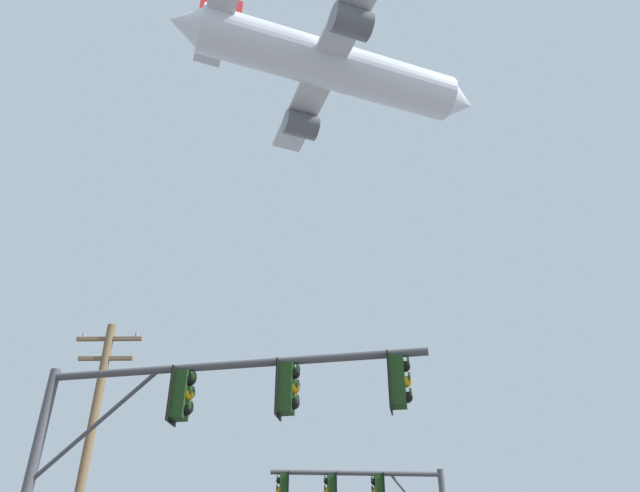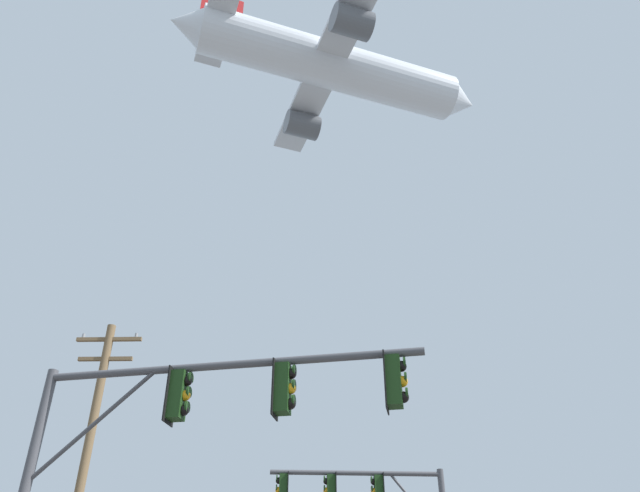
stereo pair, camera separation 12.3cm
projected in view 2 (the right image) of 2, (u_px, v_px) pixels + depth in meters
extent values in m
cylinder|color=#4C4C51|center=(229.00, 365.00, 11.56)|extent=(7.19, 1.33, 0.15)
cylinder|color=#4C4C51|center=(93.00, 425.00, 11.43)|extent=(2.22, 0.44, 2.02)
cube|color=#193814|center=(394.00, 382.00, 10.80)|extent=(0.31, 0.36, 0.90)
cylinder|color=#193814|center=(392.00, 354.00, 11.07)|extent=(0.05, 0.05, 0.12)
cube|color=black|center=(386.00, 382.00, 10.82)|extent=(0.10, 0.46, 1.04)
sphere|color=black|center=(401.00, 366.00, 10.92)|extent=(0.20, 0.20, 0.20)
cylinder|color=#193814|center=(405.00, 363.00, 10.94)|extent=(0.07, 0.21, 0.21)
sphere|color=orange|center=(402.00, 382.00, 10.77)|extent=(0.20, 0.20, 0.20)
cylinder|color=#193814|center=(406.00, 378.00, 10.80)|extent=(0.07, 0.21, 0.21)
sphere|color=black|center=(403.00, 397.00, 10.62)|extent=(0.20, 0.20, 0.20)
cylinder|color=#193814|center=(407.00, 394.00, 10.65)|extent=(0.07, 0.21, 0.21)
cube|color=#193814|center=(283.00, 389.00, 11.11)|extent=(0.31, 0.36, 0.90)
cylinder|color=#193814|center=(284.00, 362.00, 11.39)|extent=(0.05, 0.05, 0.12)
cube|color=black|center=(275.00, 389.00, 11.14)|extent=(0.10, 0.46, 1.04)
sphere|color=black|center=(291.00, 374.00, 11.24)|extent=(0.20, 0.20, 0.20)
cylinder|color=#193814|center=(295.00, 370.00, 11.26)|extent=(0.07, 0.21, 0.21)
sphere|color=orange|center=(291.00, 389.00, 11.09)|extent=(0.20, 0.20, 0.20)
cylinder|color=#193814|center=(294.00, 385.00, 11.11)|extent=(0.07, 0.21, 0.21)
sphere|color=black|center=(290.00, 404.00, 10.94)|extent=(0.20, 0.20, 0.20)
cylinder|color=#193814|center=(294.00, 401.00, 10.96)|extent=(0.07, 0.21, 0.21)
cube|color=#193814|center=(178.00, 395.00, 11.43)|extent=(0.31, 0.36, 0.90)
cylinder|color=#193814|center=(181.00, 369.00, 11.70)|extent=(0.05, 0.05, 0.12)
cube|color=black|center=(171.00, 396.00, 11.45)|extent=(0.10, 0.46, 1.04)
sphere|color=black|center=(187.00, 381.00, 11.55)|extent=(0.20, 0.20, 0.20)
cylinder|color=#193814|center=(191.00, 378.00, 11.57)|extent=(0.07, 0.21, 0.21)
sphere|color=orange|center=(185.00, 396.00, 11.40)|extent=(0.20, 0.20, 0.20)
cylinder|color=#193814|center=(189.00, 392.00, 11.42)|extent=(0.07, 0.21, 0.21)
sphere|color=black|center=(183.00, 410.00, 11.25)|extent=(0.20, 0.20, 0.20)
cylinder|color=#193814|center=(187.00, 407.00, 11.27)|extent=(0.07, 0.21, 0.21)
cylinder|color=#4C4C51|center=(356.00, 473.00, 19.36)|extent=(5.37, 0.59, 0.15)
cube|color=#193814|center=(283.00, 490.00, 18.96)|extent=(0.29, 0.34, 0.90)
cylinder|color=#193814|center=(284.00, 473.00, 19.24)|extent=(0.05, 0.05, 0.12)
cube|color=black|center=(288.00, 490.00, 18.97)|extent=(0.06, 0.46, 1.04)
sphere|color=black|center=(279.00, 481.00, 19.10)|extent=(0.20, 0.20, 0.20)
cylinder|color=#193814|center=(277.00, 479.00, 19.13)|extent=(0.06, 0.21, 0.21)
sphere|color=orange|center=(279.00, 490.00, 18.95)|extent=(0.20, 0.20, 0.20)
cylinder|color=#193814|center=(276.00, 488.00, 18.98)|extent=(0.06, 0.21, 0.21)
cube|color=#193814|center=(331.00, 490.00, 19.04)|extent=(0.29, 0.34, 0.90)
cylinder|color=#193814|center=(331.00, 473.00, 19.31)|extent=(0.05, 0.05, 0.12)
cube|color=black|center=(336.00, 491.00, 19.05)|extent=(0.06, 0.46, 1.04)
sphere|color=black|center=(326.00, 481.00, 19.18)|extent=(0.20, 0.20, 0.20)
cylinder|color=#193814|center=(324.00, 479.00, 19.20)|extent=(0.06, 0.21, 0.21)
sphere|color=orange|center=(326.00, 491.00, 19.03)|extent=(0.20, 0.20, 0.20)
cylinder|color=#193814|center=(324.00, 489.00, 19.05)|extent=(0.06, 0.21, 0.21)
cube|color=#193814|center=(379.00, 491.00, 19.11)|extent=(0.29, 0.34, 0.90)
cylinder|color=#193814|center=(378.00, 474.00, 19.39)|extent=(0.05, 0.05, 0.12)
cube|color=black|center=(383.00, 491.00, 19.12)|extent=(0.06, 0.46, 1.04)
sphere|color=black|center=(374.00, 482.00, 19.25)|extent=(0.20, 0.20, 0.20)
cylinder|color=#193814|center=(371.00, 480.00, 19.28)|extent=(0.06, 0.21, 0.21)
sphere|color=orange|center=(374.00, 491.00, 19.10)|extent=(0.20, 0.20, 0.20)
cylinder|color=#193814|center=(372.00, 489.00, 19.13)|extent=(0.06, 0.21, 0.21)
cylinder|color=brown|center=(80.00, 489.00, 18.26)|extent=(0.28, 0.28, 10.55)
cube|color=brown|center=(109.00, 339.00, 20.81)|extent=(2.20, 0.12, 0.12)
cube|color=brown|center=(105.00, 359.00, 20.44)|extent=(1.80, 0.12, 0.12)
cylinder|color=gray|center=(83.00, 336.00, 20.89)|extent=(0.10, 0.10, 0.18)
cylinder|color=gray|center=(136.00, 336.00, 20.86)|extent=(0.10, 0.10, 0.18)
cylinder|color=white|center=(331.00, 65.00, 55.57)|extent=(23.65, 12.52, 4.22)
cone|color=white|center=(459.00, 102.00, 59.37)|extent=(4.15, 4.79, 4.01)
cone|color=white|center=(186.00, 24.00, 51.82)|extent=(3.76, 4.30, 3.59)
cube|color=silver|center=(325.00, 68.00, 55.05)|extent=(10.82, 21.94, 0.47)
cylinder|color=#595B60|center=(302.00, 125.00, 59.36)|extent=(3.81, 3.36, 2.37)
cylinder|color=#595B60|center=(352.00, 22.00, 49.38)|extent=(3.81, 3.36, 2.37)
cube|color=#B21E1E|center=(221.00, 15.00, 53.88)|extent=(3.56, 1.63, 5.01)
cube|color=silver|center=(216.00, 29.00, 52.75)|extent=(5.08, 8.23, 0.26)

